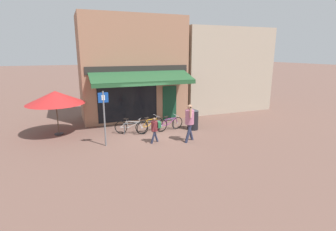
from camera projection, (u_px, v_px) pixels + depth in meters
ground_plane at (152, 135)px, 13.34m from camera, size 160.00×160.00×0.00m
shop_front at (133, 68)px, 16.41m from camera, size 6.36×4.60×6.23m
neighbour_building at (219, 69)px, 19.30m from camera, size 6.49×4.00×5.73m
bike_rack_rail at (150, 123)px, 13.81m from camera, size 2.83×0.04×0.57m
bicycle_silver at (131, 127)px, 13.45m from camera, size 1.61×0.90×0.82m
bicycle_orange at (150, 125)px, 13.74m from camera, size 1.66×0.73×0.86m
bicycle_purple at (169, 124)px, 14.00m from camera, size 1.68×0.52×0.84m
pedestrian_adult at (190, 119)px, 12.15m from camera, size 0.61×0.72×1.79m
pedestrian_child at (155, 127)px, 12.05m from camera, size 0.52×0.46×1.21m
litter_bin at (193, 119)px, 14.18m from camera, size 0.60×0.60×1.16m
parking_sign at (104, 113)px, 11.45m from camera, size 0.44×0.07×2.48m
cafe_parasol at (55, 97)px, 12.96m from camera, size 2.83×2.83×2.24m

